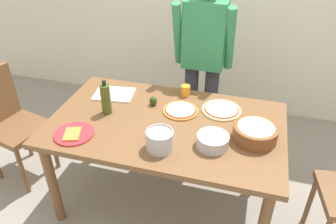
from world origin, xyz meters
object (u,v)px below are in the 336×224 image
at_px(steel_pot, 160,140).
at_px(chair_wooden_left, 9,120).
at_px(cup_orange, 186,91).
at_px(avocado, 153,101).
at_px(mixing_bowl_steel, 213,141).
at_px(person_cook, 203,56).
at_px(popcorn_bowl, 255,132).
at_px(plate_with_slice, 74,134).
at_px(olive_oil_bottle, 106,99).
at_px(cutting_board_white, 114,94).
at_px(pizza_raw_on_board, 221,110).
at_px(pizza_cooked_on_tray, 181,110).
at_px(dining_table, 166,133).

bearing_deg(steel_pot, chair_wooden_left, 168.92).
relative_size(cup_orange, avocado, 1.21).
height_order(mixing_bowl_steel, avocado, mixing_bowl_steel).
height_order(person_cook, avocado, person_cook).
bearing_deg(popcorn_bowl, chair_wooden_left, 179.52).
xyz_separation_m(person_cook, popcorn_bowl, (0.49, -0.79, -0.12)).
bearing_deg(plate_with_slice, avocado, 51.75).
height_order(olive_oil_bottle, cutting_board_white, olive_oil_bottle).
xyz_separation_m(person_cook, olive_oil_bottle, (-0.54, -0.76, -0.07)).
bearing_deg(mixing_bowl_steel, steel_pot, -160.20).
bearing_deg(plate_with_slice, person_cook, 58.74).
bearing_deg(pizza_raw_on_board, person_cook, 115.09).
bearing_deg(mixing_bowl_steel, plate_with_slice, -171.63).
distance_m(person_cook, popcorn_bowl, 0.93).
distance_m(steel_pot, cup_orange, 0.67).
bearing_deg(plate_with_slice, olive_oil_bottle, 71.81).
xyz_separation_m(chair_wooden_left, olive_oil_bottle, (0.88, 0.02, 0.33)).
bearing_deg(person_cook, cutting_board_white, -139.48).
bearing_deg(avocado, pizza_cooked_on_tray, -8.09).
distance_m(pizza_raw_on_board, pizza_cooked_on_tray, 0.30).
xyz_separation_m(chair_wooden_left, steel_pot, (1.36, -0.27, 0.29)).
xyz_separation_m(pizza_raw_on_board, popcorn_bowl, (0.25, -0.28, 0.05)).
distance_m(popcorn_bowl, cup_orange, 0.69).
distance_m(dining_table, chair_wooden_left, 1.33).
height_order(dining_table, plate_with_slice, plate_with_slice).
distance_m(person_cook, mixing_bowl_steel, 0.97).
relative_size(chair_wooden_left, popcorn_bowl, 3.39).
xyz_separation_m(pizza_raw_on_board, cup_orange, (-0.30, 0.14, 0.03)).
distance_m(chair_wooden_left, mixing_bowl_steel, 1.70).
height_order(chair_wooden_left, cutting_board_white, chair_wooden_left).
bearing_deg(plate_with_slice, cup_orange, 49.80).
height_order(pizza_cooked_on_tray, popcorn_bowl, popcorn_bowl).
distance_m(popcorn_bowl, olive_oil_bottle, 1.03).
distance_m(person_cook, cutting_board_white, 0.81).
height_order(pizza_cooked_on_tray, olive_oil_bottle, olive_oil_bottle).
xyz_separation_m(plate_with_slice, olive_oil_bottle, (0.10, 0.30, 0.11)).
bearing_deg(cup_orange, person_cook, 80.70).
xyz_separation_m(dining_table, olive_oil_bottle, (-0.44, -0.00, 0.20)).
bearing_deg(pizza_cooked_on_tray, steel_pot, -92.98).
relative_size(dining_table, mixing_bowl_steel, 8.00).
relative_size(pizza_cooked_on_tray, mixing_bowl_steel, 1.27).
xyz_separation_m(pizza_raw_on_board, mixing_bowl_steel, (0.00, -0.42, 0.03)).
bearing_deg(olive_oil_bottle, chair_wooden_left, -178.99).
bearing_deg(popcorn_bowl, olive_oil_bottle, 178.24).
bearing_deg(cutting_board_white, olive_oil_bottle, -77.63).
xyz_separation_m(popcorn_bowl, olive_oil_bottle, (-1.03, 0.03, 0.05)).
relative_size(chair_wooden_left, avocado, 13.57).
bearing_deg(chair_wooden_left, pizza_raw_on_board, 8.87).
xyz_separation_m(cutting_board_white, avocado, (0.34, -0.06, 0.03)).
relative_size(plate_with_slice, popcorn_bowl, 0.93).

